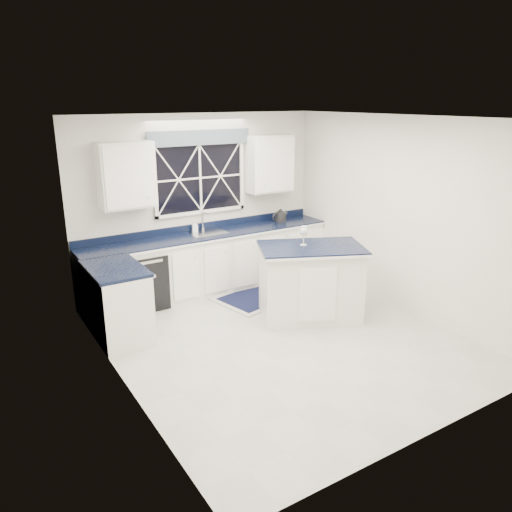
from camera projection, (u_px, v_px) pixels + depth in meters
ground at (281, 339)px, 6.30m from camera, size 4.50×4.50×0.00m
back_wall at (200, 203)px, 7.71m from camera, size 4.00×0.10×2.70m
base_cabinets at (195, 270)px, 7.44m from camera, size 3.99×1.60×0.90m
countertop at (209, 235)px, 7.60m from camera, size 3.98×0.64×0.04m
dishwasher at (142, 279)px, 7.20m from camera, size 0.60×0.58×0.82m
window at (200, 173)px, 7.52m from camera, size 1.65×0.09×1.26m
upper_cabinets at (203, 169)px, 7.40m from camera, size 3.10×0.34×0.90m
faucet at (203, 221)px, 7.70m from camera, size 0.05×0.20×0.30m
island at (310, 282)px, 6.79m from camera, size 1.59×1.32×1.02m
rug at (263, 295)px, 7.69m from camera, size 1.60×1.16×0.02m
kettle at (280, 216)px, 8.28m from camera, size 0.31×0.19×0.22m
wine_glass at (304, 232)px, 6.63m from camera, size 0.11×0.11×0.26m
soap_bottle at (195, 226)px, 7.64m from camera, size 0.10×0.10×0.18m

